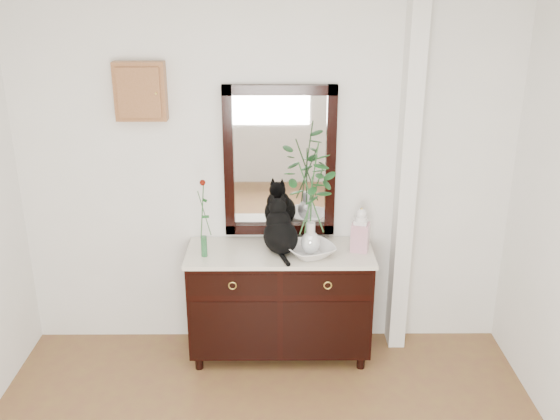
{
  "coord_description": "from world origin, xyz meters",
  "views": [
    {
      "loc": [
        0.08,
        -2.32,
        2.68
      ],
      "look_at": [
        0.1,
        1.63,
        1.2
      ],
      "focal_mm": 40.0,
      "sensor_mm": 36.0,
      "label": 1
    }
  ],
  "objects_px": {
    "cat": "(281,226)",
    "lotus_bowl": "(310,250)",
    "ginger_jar": "(361,229)",
    "sideboard": "(280,298)"
  },
  "relations": [
    {
      "from": "lotus_bowl",
      "to": "cat",
      "type": "bearing_deg",
      "value": 161.55
    },
    {
      "from": "sideboard",
      "to": "cat",
      "type": "xyz_separation_m",
      "value": [
        0.0,
        -0.01,
        0.57
      ]
    },
    {
      "from": "ginger_jar",
      "to": "cat",
      "type": "bearing_deg",
      "value": -177.61
    },
    {
      "from": "cat",
      "to": "lotus_bowl",
      "type": "bearing_deg",
      "value": -35.05
    },
    {
      "from": "sideboard",
      "to": "lotus_bowl",
      "type": "relative_size",
      "value": 4.04
    },
    {
      "from": "lotus_bowl",
      "to": "ginger_jar",
      "type": "bearing_deg",
      "value": 14.53
    },
    {
      "from": "sideboard",
      "to": "ginger_jar",
      "type": "distance_m",
      "value": 0.78
    },
    {
      "from": "cat",
      "to": "lotus_bowl",
      "type": "height_order",
      "value": "cat"
    },
    {
      "from": "cat",
      "to": "lotus_bowl",
      "type": "xyz_separation_m",
      "value": [
        0.21,
        -0.07,
        -0.15
      ]
    },
    {
      "from": "cat",
      "to": "lotus_bowl",
      "type": "relative_size",
      "value": 1.18
    }
  ]
}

